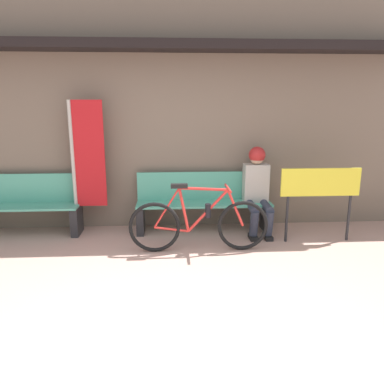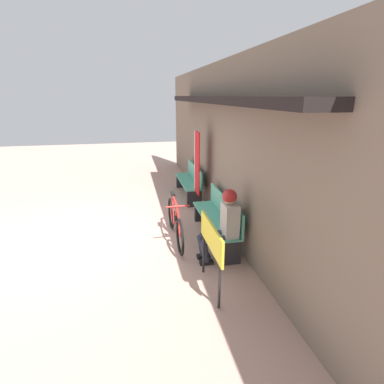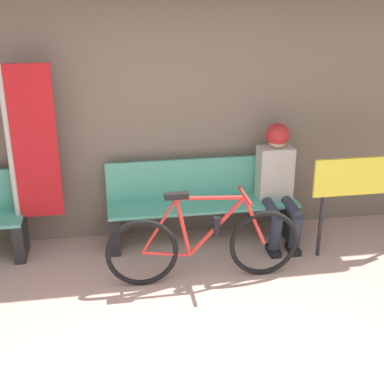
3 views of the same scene
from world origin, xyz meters
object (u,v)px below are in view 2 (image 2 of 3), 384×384
(park_bench_near, at_px, (218,219))
(park_bench_far, at_px, (190,182))
(signboard, at_px, (211,241))
(bicycle, at_px, (175,222))
(banner_pole, at_px, (197,165))
(person_seated, at_px, (224,221))

(park_bench_near, relative_size, park_bench_far, 1.08)
(signboard, bearing_deg, bicycle, -170.90)
(banner_pole, height_order, signboard, banner_pole)
(park_bench_near, relative_size, banner_pole, 1.03)
(person_seated, height_order, banner_pole, banner_pole)
(person_seated, bearing_deg, bicycle, -142.25)
(park_bench_near, relative_size, signboard, 1.82)
(park_bench_near, height_order, park_bench_far, same)
(bicycle, relative_size, banner_pole, 0.94)
(park_bench_near, bearing_deg, banner_pole, -178.57)
(bicycle, bearing_deg, signboard, 9.10)
(park_bench_near, bearing_deg, person_seated, -8.77)
(park_bench_far, distance_m, signboard, 4.09)
(person_seated, bearing_deg, banner_pole, 178.22)
(park_bench_far, height_order, banner_pole, banner_pole)
(person_seated, bearing_deg, park_bench_near, 171.23)
(park_bench_near, distance_m, park_bench_far, 2.59)
(bicycle, bearing_deg, banner_pole, 153.63)
(bicycle, xyz_separation_m, signboard, (1.58, 0.25, 0.38))
(bicycle, distance_m, banner_pole, 1.79)
(signboard, bearing_deg, park_bench_far, 172.69)
(park_bench_near, relative_size, person_seated, 1.57)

